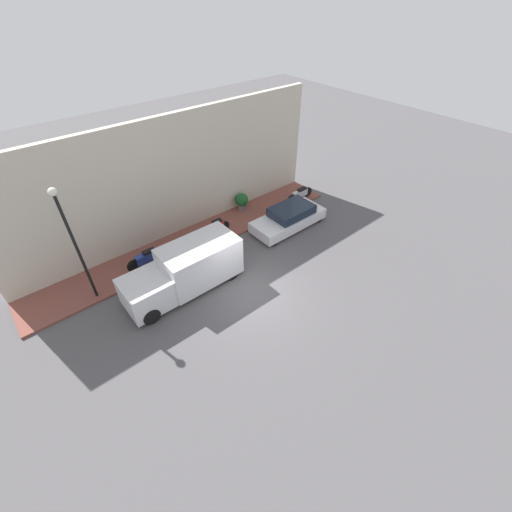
{
  "coord_description": "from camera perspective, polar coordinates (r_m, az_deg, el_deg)",
  "views": [
    {
      "loc": [
        -8.32,
        6.79,
        11.12
      ],
      "look_at": [
        1.33,
        -1.23,
        0.6
      ],
      "focal_mm": 24.0,
      "sensor_mm": 36.0,
      "label": 1
    }
  ],
  "objects": [
    {
      "name": "delivery_van",
      "position": [
        15.26,
        -11.83,
        -2.35
      ],
      "size": [
        1.89,
        5.29,
        2.08
      ],
      "color": "silver",
      "rests_on": "ground_plane"
    },
    {
      "name": "motorcycle_blue",
      "position": [
        17.13,
        -17.66,
        -0.27
      ],
      "size": [
        0.3,
        2.04,
        0.84
      ],
      "color": "navy",
      "rests_on": "sidewalk"
    },
    {
      "name": "potted_plant",
      "position": [
        20.45,
        -2.41,
        9.24
      ],
      "size": [
        0.78,
        0.78,
        1.01
      ],
      "color": "slate",
      "rests_on": "sidewalk"
    },
    {
      "name": "streetlamp",
      "position": [
        14.74,
        -28.45,
        3.14
      ],
      "size": [
        0.32,
        0.32,
        5.31
      ],
      "color": "black",
      "rests_on": "sidewalk"
    },
    {
      "name": "ground_plane",
      "position": [
        15.47,
        -0.35,
        -6.03
      ],
      "size": [
        60.0,
        60.0,
        0.0
      ],
      "primitive_type": "plane",
      "color": "#514F51"
    },
    {
      "name": "building_facade",
      "position": [
        18.01,
        -13.57,
        12.44
      ],
      "size": [
        0.3,
        17.31,
        6.23
      ],
      "color": "beige",
      "rests_on": "ground_plane"
    },
    {
      "name": "motorcycle_red",
      "position": [
        18.49,
        -6.76,
        4.79
      ],
      "size": [
        0.3,
        1.77,
        0.84
      ],
      "color": "#B21E1E",
      "rests_on": "sidewalk"
    },
    {
      "name": "parked_car",
      "position": [
        19.17,
        5.53,
        6.41
      ],
      "size": [
        1.76,
        4.32,
        1.22
      ],
      "color": "silver",
      "rests_on": "ground_plane"
    },
    {
      "name": "scooter_silver",
      "position": [
        21.59,
        7.33,
        10.24
      ],
      "size": [
        0.3,
        2.05,
        0.75
      ],
      "color": "#B7B7BF",
      "rests_on": "sidewalk"
    },
    {
      "name": "motorcycle_black",
      "position": [
        17.47,
        -11.6,
        1.82
      ],
      "size": [
        0.3,
        1.84,
        0.84
      ],
      "color": "black",
      "rests_on": "sidewalk"
    },
    {
      "name": "sidewalk",
      "position": [
        18.59,
        -10.17,
        2.72
      ],
      "size": [
        2.35,
        17.31,
        0.11
      ],
      "color": "brown",
      "rests_on": "ground_plane"
    }
  ]
}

